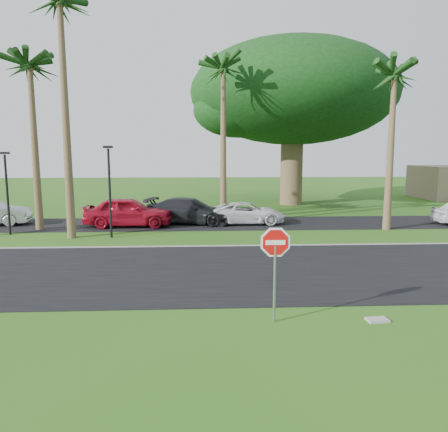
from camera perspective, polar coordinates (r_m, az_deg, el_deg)
name	(u,v)px	position (r m, az deg, el deg)	size (l,w,h in m)	color
ground	(244,286)	(14.44, 2.60, -9.18)	(120.00, 120.00, 0.00)	#2A5515
road	(239,270)	(16.34, 1.93, -7.02)	(120.00, 8.00, 0.02)	black
parking_strip	(224,223)	(26.59, 0.06, -0.97)	(120.00, 5.00, 0.02)	black
curb	(231,246)	(20.26, 0.98, -3.91)	(120.00, 0.12, 0.06)	gray
stop_sign_near	(275,255)	(11.16, 6.69, -5.07)	(1.05, 0.07, 2.62)	gray
palm_left_mid	(30,70)	(26.69, -24.01, 17.05)	(5.00, 5.00, 10.00)	brown
palm_left_near	(60,7)	(24.13, -20.65, 24.15)	(5.00, 5.00, 12.50)	brown
palm_center	(223,72)	(28.13, -0.10, 18.28)	(5.00, 5.00, 10.50)	brown
palm_right_near	(395,79)	(26.12, 21.38, 16.31)	(5.00, 5.00, 9.50)	brown
canopy_tree	(293,93)	(36.72, 9.03, 15.53)	(16.50, 16.50, 13.12)	brown
streetlight_left	(7,188)	(25.40, -26.49, 3.35)	(0.45, 0.25, 4.34)	black
streetlight_right	(110,186)	(22.75, -14.72, 3.85)	(0.45, 0.25, 4.64)	black
car_red	(128,212)	(25.99, -12.40, 0.51)	(2.04, 5.06, 1.72)	#A80E22
car_dark	(190,211)	(26.55, -4.49, 0.65)	(2.16, 5.31, 1.54)	black
car_minivan	(247,213)	(26.42, 2.98, 0.35)	(2.14, 4.65, 1.29)	white
utility_slab	(377,320)	(12.32, 19.39, -12.68)	(0.55, 0.35, 0.06)	#96978F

